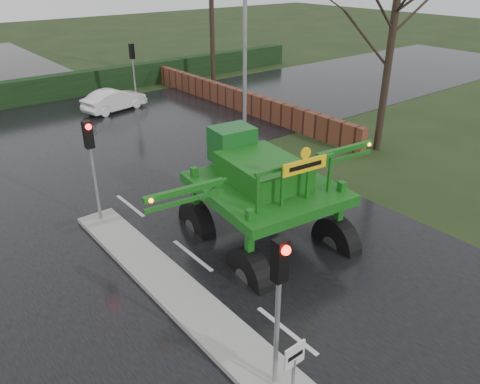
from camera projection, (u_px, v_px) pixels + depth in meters
ground at (286, 331)px, 11.00m from camera, size 140.00×140.00×0.00m
road_main at (106, 187)px, 18.00m from camera, size 14.00×80.00×0.02m
road_cross at (53, 144)px, 22.20m from camera, size 80.00×12.00×0.02m
median_island at (172, 287)px, 12.34m from camera, size 1.20×10.00×0.16m
hedge_row at (4, 95)px, 27.47m from camera, size 44.00×0.90×1.50m
brick_wall at (228, 96)px, 27.82m from camera, size 0.40×20.00×1.20m
keep_left_sign at (294, 363)px, 8.76m from camera, size 0.50×0.07×1.35m
traffic_signal_near at (279, 284)px, 8.42m from camera, size 0.26×0.33×3.52m
traffic_signal_mid at (91, 150)px, 14.37m from camera, size 0.26×0.33×3.52m
traffic_signal_far at (133, 60)px, 27.50m from camera, size 0.26×0.33×3.52m
street_light_right at (240, 6)px, 21.34m from camera, size 3.85×0.30×10.00m
tree_right_near at (393, 32)px, 19.34m from camera, size 5.60×5.60×9.64m
crop_sprayer at (246, 207)px, 12.13m from camera, size 7.88×5.33×4.43m
white_sedan at (116, 111)px, 27.22m from camera, size 3.98×2.10×1.25m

